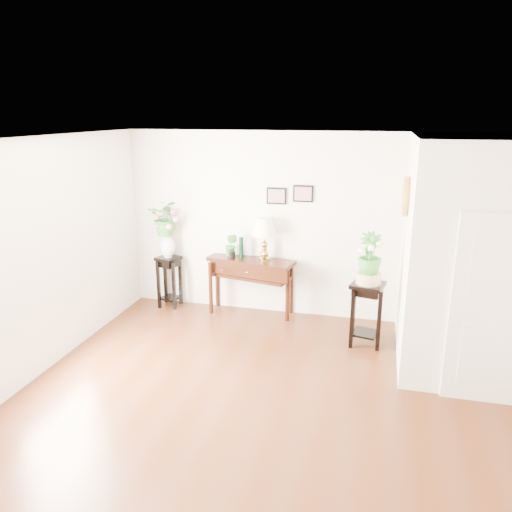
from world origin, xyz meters
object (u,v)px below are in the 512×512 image
(plant_stand_a, at_px, (169,282))
(plant_stand_b, at_px, (366,314))
(console_table, at_px, (251,286))
(table_lamp, at_px, (265,238))

(plant_stand_a, xyz_separation_m, plant_stand_b, (3.14, -0.63, 0.02))
(console_table, bearing_deg, plant_stand_a, -166.87)
(plant_stand_a, relative_size, plant_stand_b, 0.96)
(table_lamp, height_order, plant_stand_b, table_lamp)
(table_lamp, bearing_deg, plant_stand_b, -23.01)
(console_table, height_order, table_lamp, table_lamp)
(console_table, relative_size, plant_stand_b, 1.53)
(console_table, height_order, plant_stand_b, console_table)
(table_lamp, distance_m, plant_stand_a, 1.77)
(console_table, relative_size, plant_stand_a, 1.60)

